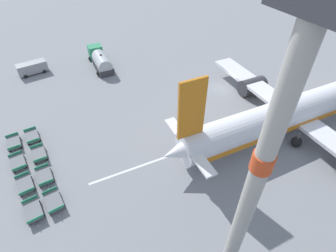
% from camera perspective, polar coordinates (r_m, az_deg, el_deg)
% --- Properties ---
extents(ground_plane, '(500.00, 500.00, 0.00)m').
position_cam_1_polar(ground_plane, '(44.52, 12.02, 7.90)').
color(ground_plane, gray).
extents(airplane, '(34.08, 40.96, 11.68)m').
position_cam_1_polar(airplane, '(38.63, 27.27, 3.31)').
color(airplane, white).
rests_on(airplane, ground_plane).
extents(fuel_tanker_primary, '(8.89, 3.46, 3.13)m').
position_cam_1_polar(fuel_tanker_primary, '(50.73, -14.44, 13.55)').
color(fuel_tanker_primary, '#2D8C5B').
rests_on(fuel_tanker_primary, ground_plane).
extents(service_van, '(2.75, 5.09, 2.02)m').
position_cam_1_polar(service_van, '(53.21, -27.43, 11.21)').
color(service_van, gray).
rests_on(service_van, ground_plane).
extents(baggage_dolly_row_near_col_a, '(3.42, 1.75, 0.92)m').
position_cam_1_polar(baggage_dolly_row_near_col_a, '(38.30, -30.56, -3.12)').
color(baggage_dolly_row_near_col_a, slate).
rests_on(baggage_dolly_row_near_col_a, ground_plane).
extents(baggage_dolly_row_near_col_b, '(3.45, 1.86, 0.92)m').
position_cam_1_polar(baggage_dolly_row_near_col_b, '(35.39, -29.89, -6.86)').
color(baggage_dolly_row_near_col_b, slate).
rests_on(baggage_dolly_row_near_col_b, ground_plane).
extents(baggage_dolly_row_near_col_c, '(3.46, 1.86, 0.92)m').
position_cam_1_polar(baggage_dolly_row_near_col_c, '(32.63, -28.70, -11.10)').
color(baggage_dolly_row_near_col_c, slate).
rests_on(baggage_dolly_row_near_col_c, ground_plane).
extents(baggage_dolly_row_near_col_d, '(3.45, 1.85, 0.92)m').
position_cam_1_polar(baggage_dolly_row_near_col_d, '(30.12, -27.30, -16.04)').
color(baggage_dolly_row_near_col_d, slate).
rests_on(baggage_dolly_row_near_col_d, ground_plane).
extents(baggage_dolly_row_mid_a_col_a, '(3.43, 1.78, 0.92)m').
position_cam_1_polar(baggage_dolly_row_mid_a_col_a, '(38.12, -27.47, -2.00)').
color(baggage_dolly_row_mid_a_col_a, slate).
rests_on(baggage_dolly_row_mid_a_col_a, ground_plane).
extents(baggage_dolly_row_mid_a_col_b, '(3.42, 1.74, 0.92)m').
position_cam_1_polar(baggage_dolly_row_mid_a_col_b, '(35.24, -26.29, -5.48)').
color(baggage_dolly_row_mid_a_col_b, slate).
rests_on(baggage_dolly_row_mid_a_col_b, ground_plane).
extents(baggage_dolly_row_mid_a_col_c, '(3.43, 1.77, 0.92)m').
position_cam_1_polar(baggage_dolly_row_mid_a_col_c, '(32.51, -25.31, -9.78)').
color(baggage_dolly_row_mid_a_col_c, slate).
rests_on(baggage_dolly_row_mid_a_col_c, ground_plane).
extents(baggage_dolly_row_mid_a_col_d, '(3.45, 1.85, 0.92)m').
position_cam_1_polar(baggage_dolly_row_mid_a_col_d, '(29.94, -23.63, -14.76)').
color(baggage_dolly_row_mid_a_col_d, slate).
rests_on(baggage_dolly_row_mid_a_col_d, ground_plane).
extents(apron_light_mast, '(2.00, 0.70, 23.02)m').
position_cam_1_polar(apron_light_mast, '(11.91, 14.03, -23.68)').
color(apron_light_mast, '#ADA89E').
rests_on(apron_light_mast, ground_plane).
extents(stand_guidance_stripe, '(1.58, 38.77, 0.01)m').
position_cam_1_polar(stand_guidance_stripe, '(36.07, 14.11, -1.50)').
color(stand_guidance_stripe, white).
rests_on(stand_guidance_stripe, ground_plane).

